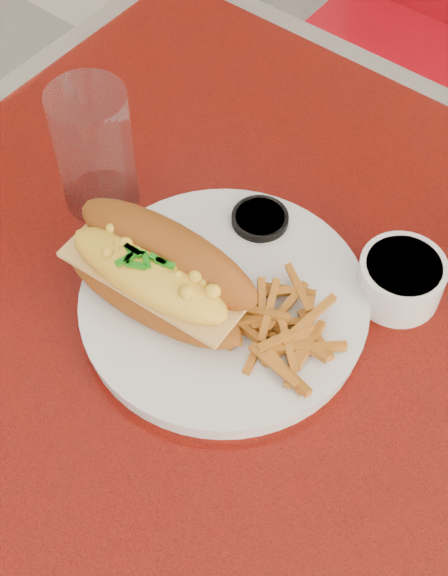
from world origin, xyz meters
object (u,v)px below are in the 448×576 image
Objects in this scene: gravy_ramekin at (400,279)px; water_tumbler at (94,149)px; diner_table at (355,444)px; fork at (282,325)px; dinner_plate at (224,304)px; sauce_cup_left at (260,224)px; mac_hoagie at (156,272)px.

gravy_ramekin is 0.35m from water_tumbler.
diner_table is at bearing -1.31° from water_tumbler.
fork is 0.28m from water_tumbler.
water_tumbler is (-0.27, 0.03, 0.05)m from fork.
diner_table is 13.54× the size of gravy_ramekin.
sauce_cup_left is (-0.03, 0.10, 0.01)m from dinner_plate.
mac_hoagie is 1.92× the size of fork.
mac_hoagie is at bearing 77.71° from fork.
mac_hoagie is (-0.06, -0.04, 0.05)m from dinner_plate.
mac_hoagie is 0.14m from fork.
water_tumbler is at bearing -165.24° from gravy_ramekin.
water_tumbler is (-0.21, 0.04, 0.06)m from dinner_plate.
mac_hoagie is 1.46× the size of water_tumbler.
sauce_cup_left reaches higher than fork.
mac_hoagie reaches higher than dinner_plate.
gravy_ramekin reaches higher than sauce_cup_left.
sauce_cup_left is 0.20m from water_tumbler.
mac_hoagie is 0.17m from water_tumbler.
mac_hoagie is 0.25m from gravy_ramekin.
dinner_plate is 3.37× the size of fork.
gravy_ramekin reaches higher than diner_table.
diner_table is 0.21m from fork.
diner_table is 8.21× the size of water_tumbler.
sauce_cup_left is (-0.20, 0.07, 0.18)m from diner_table.
gravy_ramekin is 0.16m from sauce_cup_left.
dinner_plate is 0.18m from gravy_ramekin.
gravy_ramekin is at bearing 38.35° from mac_hoagie.
fork is at bearing -168.93° from diner_table.
dinner_plate is 1.76× the size of mac_hoagie.
dinner_plate reaches higher than diner_table.
sauce_cup_left is (0.02, 0.14, -0.04)m from mac_hoagie.
dinner_plate is 0.22m from water_tumbler.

